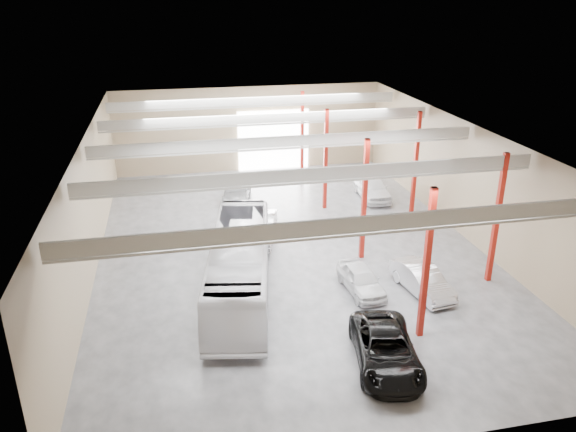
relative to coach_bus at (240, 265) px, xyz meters
name	(u,v)px	position (x,y,z in m)	size (l,w,h in m)	color
depot_shell	(290,166)	(3.69, 5.24, 3.33)	(22.12, 32.12, 7.06)	#444549
coach_bus	(240,265)	(0.00, 0.00, 0.00)	(2.76, 11.81, 3.29)	white
black_sedan	(386,349)	(5.06, -6.93, -0.91)	(2.45, 5.32, 1.48)	black
car_row_a	(361,279)	(6.05, -0.96, -0.98)	(1.56, 3.89, 1.32)	silver
car_row_b	(260,228)	(2.05, 6.26, -0.85)	(1.68, 4.82, 1.59)	#B9B9BE
car_row_c	(237,190)	(1.55, 13.76, -0.96)	(1.92, 4.72, 1.37)	gray
car_right_near	(422,280)	(9.05, -1.69, -0.94)	(1.49, 4.26, 1.40)	silver
car_right_far	(372,187)	(11.30, 11.95, -0.83)	(1.92, 4.76, 1.62)	white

